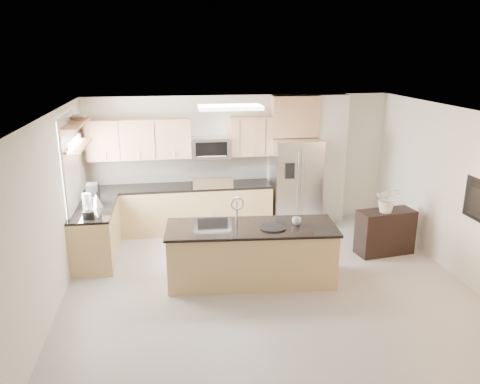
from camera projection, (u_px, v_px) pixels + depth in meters
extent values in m
plane|color=#A9A5A1|center=(274.00, 300.00, 6.68)|extent=(6.50, 6.50, 0.00)
cube|color=silver|center=(278.00, 118.00, 5.93)|extent=(6.00, 6.50, 0.02)
cube|color=beige|center=(240.00, 161.00, 9.38)|extent=(6.00, 0.02, 2.60)
cube|color=beige|center=(381.00, 371.00, 3.23)|extent=(6.00, 0.02, 2.60)
cube|color=beige|center=(43.00, 227.00, 5.87)|extent=(0.02, 6.50, 2.60)
cube|color=beige|center=(479.00, 204.00, 6.74)|extent=(0.02, 6.50, 2.60)
cube|color=tan|center=(180.00, 209.00, 9.15)|extent=(3.55, 0.65, 0.88)
cube|color=black|center=(180.00, 187.00, 9.01)|extent=(3.55, 0.66, 0.04)
cube|color=beige|center=(179.00, 169.00, 9.23)|extent=(3.55, 0.02, 0.52)
cube|color=tan|center=(96.00, 234.00, 7.92)|extent=(0.65, 1.50, 0.88)
cube|color=black|center=(94.00, 208.00, 7.79)|extent=(0.66, 1.50, 0.04)
cube|color=black|center=(212.00, 207.00, 9.23)|extent=(0.76, 0.64, 0.90)
cube|color=black|center=(212.00, 185.00, 9.10)|extent=(0.76, 0.62, 0.03)
cube|color=silver|center=(213.00, 183.00, 8.78)|extent=(0.76, 0.04, 0.22)
cube|color=tan|center=(139.00, 139.00, 8.79)|extent=(1.92, 0.33, 0.75)
cube|color=tan|center=(251.00, 136.00, 9.10)|extent=(0.82, 0.33, 0.75)
cube|color=silver|center=(211.00, 147.00, 9.01)|extent=(0.76, 0.40, 0.40)
cube|color=black|center=(211.00, 150.00, 8.83)|extent=(0.60, 0.02, 0.28)
cube|color=silver|center=(295.00, 183.00, 9.30)|extent=(0.92, 0.75, 1.78)
cube|color=#949496|center=(300.00, 189.00, 8.94)|extent=(0.02, 0.01, 1.69)
cube|color=black|center=(290.00, 171.00, 8.79)|extent=(0.18, 0.03, 0.30)
cube|color=beige|center=(329.00, 159.00, 9.50)|extent=(0.60, 0.30, 2.60)
cube|color=white|center=(70.00, 165.00, 7.52)|extent=(0.03, 1.05, 1.55)
cube|color=silver|center=(71.00, 165.00, 7.53)|extent=(0.03, 1.15, 1.65)
cube|color=#945C3B|center=(78.00, 146.00, 7.55)|extent=(0.30, 1.20, 0.04)
cube|color=#945C3B|center=(75.00, 123.00, 7.44)|extent=(0.30, 1.20, 0.04)
cube|color=white|center=(230.00, 107.00, 7.40)|extent=(1.00, 0.50, 0.06)
cube|color=tan|center=(251.00, 255.00, 7.16)|extent=(2.56, 1.07, 0.85)
cube|color=black|center=(251.00, 228.00, 7.03)|extent=(2.63, 1.13, 0.04)
cube|color=black|center=(239.00, 229.00, 7.01)|extent=(0.53, 0.39, 0.01)
cylinder|color=silver|center=(237.00, 212.00, 7.15)|extent=(0.03, 0.03, 0.34)
torus|color=silver|center=(237.00, 204.00, 7.05)|extent=(0.21, 0.03, 0.21)
cube|color=black|center=(385.00, 232.00, 8.15)|extent=(1.03, 0.54, 0.78)
imported|color=silver|center=(297.00, 221.00, 7.09)|extent=(0.18, 0.18, 0.11)
cylinder|color=black|center=(273.00, 228.00, 6.95)|extent=(0.50, 0.50, 0.02)
cylinder|color=black|center=(88.00, 215.00, 7.25)|extent=(0.18, 0.18, 0.12)
cylinder|color=silver|center=(87.00, 202.00, 7.19)|extent=(0.13, 0.13, 0.29)
cone|color=silver|center=(97.00, 200.00, 7.79)|extent=(0.20, 0.20, 0.22)
cylinder|color=black|center=(96.00, 193.00, 7.76)|extent=(0.04, 0.04, 0.04)
cube|color=black|center=(93.00, 194.00, 7.91)|extent=(0.19, 0.23, 0.36)
cylinder|color=silver|center=(93.00, 200.00, 7.87)|extent=(0.12, 0.12, 0.13)
imported|color=silver|center=(77.00, 117.00, 7.64)|extent=(0.44, 0.44, 0.09)
imported|color=white|center=(388.00, 193.00, 7.86)|extent=(0.79, 0.75, 0.69)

